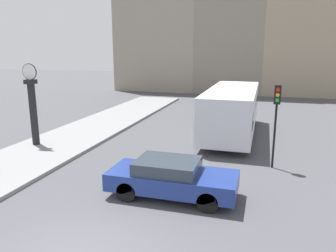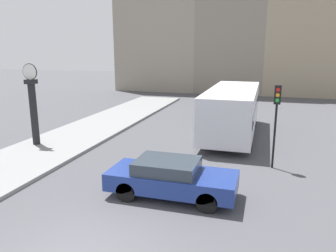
# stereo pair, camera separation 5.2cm
# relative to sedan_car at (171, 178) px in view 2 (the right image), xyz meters

# --- Properties ---
(sidewalk_corner) EXTENTS (3.94, 26.79, 0.15)m
(sidewalk_corner) POSITION_rel_sedan_car_xyz_m (-7.16, 7.40, -0.59)
(sidewalk_corner) COLOR gray
(sidewalk_corner) RESTS_ON ground_plane
(building_row) EXTENTS (26.17, 5.00, 17.38)m
(building_row) POSITION_rel_sedan_car_xyz_m (-0.91, 27.92, 7.25)
(building_row) COLOR gray
(building_row) RESTS_ON ground_plane
(sedan_car) EXTENTS (4.25, 1.75, 1.27)m
(sedan_car) POSITION_rel_sedan_car_xyz_m (0.00, 0.00, 0.00)
(sedan_car) COLOR navy
(sedan_car) RESTS_ON ground_plane
(bus_distant) EXTENTS (2.57, 8.53, 2.67)m
(bus_distant) POSITION_rel_sedan_car_xyz_m (1.08, 8.65, 0.87)
(bus_distant) COLOR silver
(bus_distant) RESTS_ON ground_plane
(traffic_light_far) EXTENTS (0.26, 0.24, 3.44)m
(traffic_light_far) POSITION_rel_sedan_car_xyz_m (3.28, 3.81, 1.81)
(traffic_light_far) COLOR black
(traffic_light_far) RESTS_ON ground_plane
(street_clock) EXTENTS (0.79, 0.45, 4.00)m
(street_clock) POSITION_rel_sedan_car_xyz_m (-8.09, 3.51, 1.39)
(street_clock) COLOR black
(street_clock) RESTS_ON sidewalk_corner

